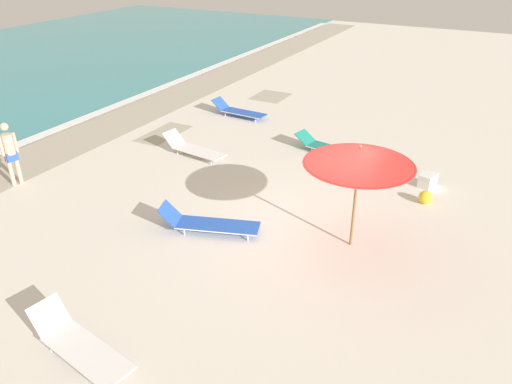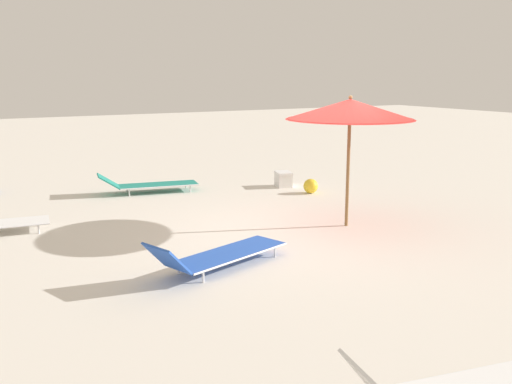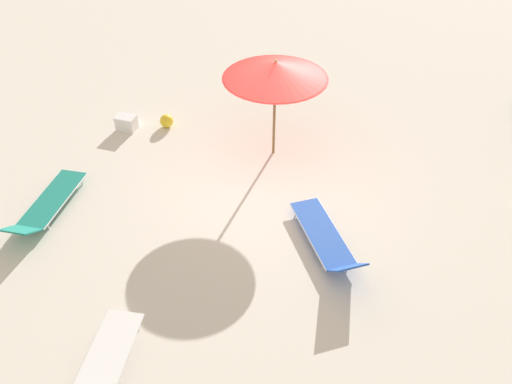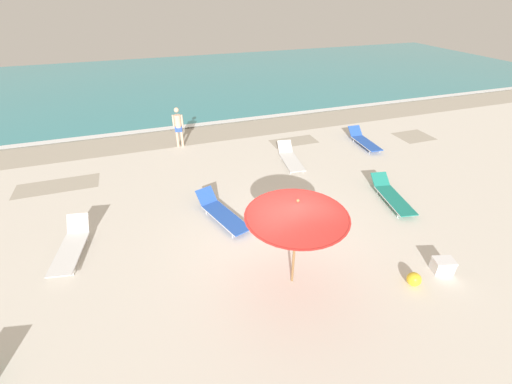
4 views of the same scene
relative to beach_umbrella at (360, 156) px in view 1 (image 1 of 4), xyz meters
name	(u,v)px [view 1 (image 1 of 4)]	position (x,y,z in m)	size (l,w,h in m)	color
ground_plane	(318,237)	(0.08, 0.80, -2.20)	(60.00, 60.00, 0.16)	silver
beach_umbrella	(360,156)	(0.00, 0.00, 0.00)	(2.29, 2.29, 2.37)	olive
sun_lounger_under_umbrella	(194,149)	(2.56, 5.89, -1.90)	(0.87, 2.19, 0.58)	white
sun_lounger_near_water_left	(239,111)	(6.42, 6.48, -1.90)	(0.74, 2.18, 0.55)	blue
sun_lounger_near_water_right	(79,344)	(-5.18, 2.87, -1.90)	(0.96, 2.14, 0.62)	white
sun_lounger_mid_beach_solo	(208,223)	(-0.99, 3.08, -1.90)	(1.29, 2.35, 0.58)	blue
sun_lounger_mid_beach_pair_a	(329,148)	(4.61, 2.22, -1.91)	(1.01, 2.35, 0.49)	#1E8475
beachgoer_wading_adult	(10,150)	(-1.37, 9.03, -1.12)	(0.44, 0.27, 1.76)	beige
beach_ball	(425,197)	(2.71, -1.07, -1.95)	(0.34, 0.34, 0.34)	yellow
cooler_box	(428,180)	(3.70, -0.93, -1.93)	(0.58, 0.48, 0.37)	white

